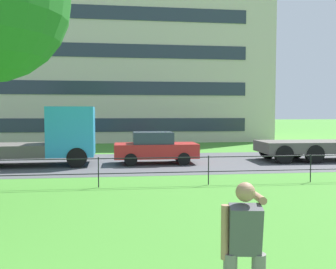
# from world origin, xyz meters

# --- Properties ---
(street_strip) EXTENTS (80.00, 7.88, 0.01)m
(street_strip) POSITION_xyz_m (0.00, 20.02, 0.00)
(street_strip) COLOR #4C4C51
(street_strip) RESTS_ON ground
(park_fence) EXTENTS (29.65, 0.04, 1.00)m
(park_fence) POSITION_xyz_m (0.00, 14.14, 0.67)
(park_fence) COLOR black
(park_fence) RESTS_ON ground
(person_thrower) EXTENTS (0.61, 0.77, 1.66)m
(person_thrower) POSITION_xyz_m (-1.54, 6.06, 0.90)
(person_thrower) COLOR slate
(person_thrower) RESTS_ON ground
(flatbed_truck_far_left) EXTENTS (7.38, 2.67, 2.75)m
(flatbed_truck_far_left) POSITION_xyz_m (-6.78, 19.68, 1.22)
(flatbed_truck_far_left) COLOR #2D99D1
(flatbed_truck_far_left) RESTS_ON ground
(car_red_center) EXTENTS (4.00, 1.82, 1.54)m
(car_red_center) POSITION_xyz_m (-1.34, 19.60, 0.78)
(car_red_center) COLOR red
(car_red_center) RESTS_ON ground
(apartment_building_background) EXTENTS (34.12, 13.58, 15.43)m
(apartment_building_background) POSITION_xyz_m (-6.80, 38.56, 7.72)
(apartment_building_background) COLOR beige
(apartment_building_background) RESTS_ON ground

